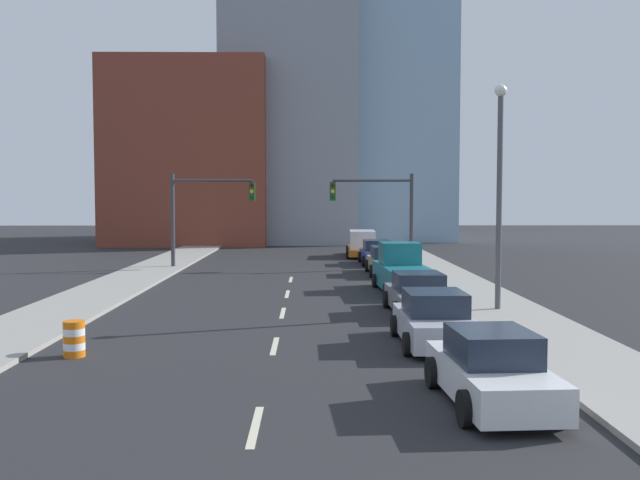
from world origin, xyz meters
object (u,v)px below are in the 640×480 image
object	(u,v)px
street_lamp	(500,181)
sedan_gray	(418,295)
sedan_white	(492,371)
box_truck_orange	(362,244)
sedan_silver	(435,321)
traffic_signal_left	(199,206)
traffic_barrel	(74,339)
sedan_tan	(386,262)
traffic_signal_right	(386,206)
sedan_blue	(377,253)
pickup_truck_teal	(402,272)

from	to	relation	value
street_lamp	sedan_gray	bearing A→B (deg)	-176.30
sedan_white	box_truck_orange	size ratio (longest dim) A/B	0.72
street_lamp	sedan_silver	world-z (taller)	street_lamp
traffic_signal_left	sedan_silver	distance (m)	24.27
traffic_barrel	box_truck_orange	xyz separation A→B (m)	(9.84, 31.38, 0.41)
sedan_silver	sedan_tan	distance (m)	18.41
sedan_silver	sedan_gray	bearing A→B (deg)	85.77
traffic_barrel	box_truck_orange	bearing A→B (deg)	72.60
traffic_barrel	sedan_silver	size ratio (longest dim) A/B	0.22
traffic_signal_right	sedan_tan	bearing A→B (deg)	-95.33
sedan_tan	street_lamp	bearing A→B (deg)	-78.01
traffic_signal_left	street_lamp	size ratio (longest dim) A/B	0.68
sedan_white	street_lamp	bearing A→B (deg)	71.43
sedan_gray	sedan_silver	bearing A→B (deg)	-95.08
traffic_signal_left	box_truck_orange	bearing A→B (deg)	38.77
traffic_signal_left	sedan_gray	size ratio (longest dim) A/B	1.26
traffic_signal_right	traffic_barrel	world-z (taller)	traffic_signal_right
sedan_gray	sedan_blue	distance (m)	18.78
pickup_truck_teal	traffic_signal_right	bearing A→B (deg)	84.96
sedan_tan	sedan_blue	world-z (taller)	sedan_tan
street_lamp	sedan_white	world-z (taller)	street_lamp
traffic_signal_right	box_truck_orange	bearing A→B (deg)	95.56
sedan_gray	sedan_tan	world-z (taller)	sedan_tan
sedan_tan	traffic_barrel	bearing A→B (deg)	-117.65
traffic_signal_right	sedan_white	bearing A→B (deg)	-91.58
traffic_barrel	pickup_truck_teal	xyz separation A→B (m)	(10.27, 12.72, 0.39)
traffic_barrel	sedan_tan	bearing A→B (deg)	62.41
sedan_white	sedan_silver	xyz separation A→B (m)	(-0.14, 5.78, 0.00)
traffic_barrel	box_truck_orange	distance (m)	32.89
sedan_tan	traffic_signal_right	bearing A→B (deg)	84.61
traffic_signal_right	street_lamp	world-z (taller)	street_lamp
traffic_signal_right	pickup_truck_teal	xyz separation A→B (m)	(-0.36, -10.49, -2.81)
sedan_gray	pickup_truck_teal	distance (m)	5.89
sedan_silver	sedan_tan	world-z (taller)	sedan_silver
sedan_white	pickup_truck_teal	size ratio (longest dim) A/B	0.78
sedan_silver	pickup_truck_teal	distance (m)	11.41
pickup_truck_teal	sedan_blue	distance (m)	12.89
sedan_gray	sedan_blue	bearing A→B (deg)	87.96
traffic_signal_left	pickup_truck_teal	world-z (taller)	traffic_signal_left
pickup_truck_teal	sedan_blue	size ratio (longest dim) A/B	1.21
sedan_silver	pickup_truck_teal	size ratio (longest dim) A/B	0.77
traffic_signal_left	sedan_blue	bearing A→B (deg)	12.65
sedan_gray	traffic_signal_right	bearing A→B (deg)	86.83
street_lamp	pickup_truck_teal	xyz separation A→B (m)	(-2.75, 5.70, -3.91)
sedan_silver	box_truck_orange	distance (m)	30.06
sedan_tan	sedan_blue	size ratio (longest dim) A/B	1.02
pickup_truck_teal	sedan_white	bearing A→B (deg)	-94.42
sedan_gray	traffic_barrel	bearing A→B (deg)	-147.19
traffic_signal_right	box_truck_orange	distance (m)	8.68
traffic_barrel	street_lamp	xyz separation A→B (m)	(13.02, 7.02, 4.29)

